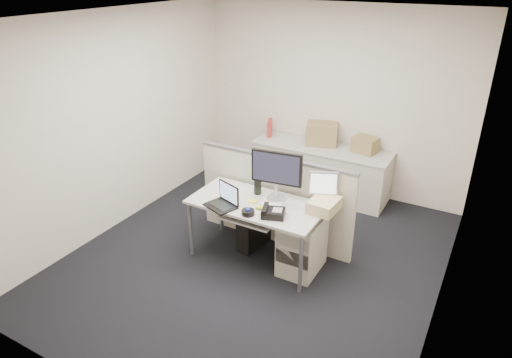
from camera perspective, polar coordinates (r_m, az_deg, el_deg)
The scene contains 29 objects.
floor at distance 5.48m, azimuth 0.09°, elevation -9.76°, with size 4.00×4.50×0.01m, color black.
ceiling at distance 4.51m, azimuth 0.11°, elevation 19.65°, with size 4.00×4.50×0.01m, color white.
wall_back at distance 6.79m, azimuth 9.51°, elevation 9.62°, with size 4.00×0.02×2.70m, color beige.
wall_front at distance 3.28m, azimuth -19.67°, elevation -9.50°, with size 4.00×0.02×2.70m, color beige.
wall_left at distance 6.01m, azimuth -16.93°, elevation 6.81°, with size 0.02×4.50×2.70m, color beige.
wall_right at distance 4.32m, azimuth 23.98°, elevation -1.60°, with size 0.02×4.50×2.70m, color beige.
desk at distance 5.13m, azimuth 0.09°, elevation -3.62°, with size 1.50×0.75×0.73m.
keyboard_tray at distance 5.01m, azimuth -0.92°, elevation -4.93°, with size 0.62×0.32×0.02m, color #ADABA1.
drawer_pedestal at distance 5.14m, azimuth 5.78°, elevation -8.13°, with size 0.40×0.55×0.65m, color #B7B19D.
cubicle_partition at distance 5.53m, azimuth 2.34°, elevation -2.71°, with size 2.00×0.06×1.10m, color beige.
back_counter at distance 6.84m, azimuth 7.99°, elevation 1.00°, with size 2.00×0.60×0.72m, color #B7B19D.
monitor_main at distance 5.05m, azimuth 2.58°, elevation 0.38°, with size 0.58×0.22×0.58m, color black.
monitor_small at distance 5.03m, azimuth 8.37°, elevation -1.20°, with size 0.32×0.16×0.39m, color #B7B7BC.
laptop at distance 4.97m, azimuth -4.51°, elevation -2.24°, with size 0.33×0.25×0.25m, color black.
trackball at distance 4.85m, azimuth -1.01°, elevation -4.20°, with size 0.14×0.14×0.05m, color black.
desk_phone at distance 4.82m, azimuth 2.17°, elevation -4.28°, with size 0.24×0.20×0.08m, color black.
paper_stack at distance 5.13m, azimuth 2.21°, elevation -2.75°, with size 0.23×0.30×0.01m, color silver.
sticky_pad at distance 5.12m, azimuth -0.40°, elevation -2.78°, with size 0.09×0.09×0.01m, color yellow.
travel_mug at distance 5.25m, azimuth 0.20°, elevation -0.94°, with size 0.09×0.09×0.18m, color black.
banana at distance 4.94m, azimuth 0.93°, elevation -3.66°, with size 0.20×0.05×0.04m, color yellow.
cellphone at distance 5.21m, azimuth 2.12°, elevation -2.26°, with size 0.05×0.10×0.01m, color black.
manila_folders at distance 4.96m, azimuth 8.52°, elevation -3.23°, with size 0.28×0.36×0.13m, color #C9B580.
keyboard at distance 4.95m, azimuth -0.65°, elevation -5.05°, with size 0.42×0.15×0.02m, color black.
pc_tower_desk at distance 5.57m, azimuth -0.26°, elevation -6.40°, with size 0.19×0.47×0.44m, color black.
pc_tower_spare_dark at distance 7.37m, azimuth 0.64°, elevation 2.01°, with size 0.20×0.50×0.46m, color black.
pc_tower_spare_silver at distance 7.19m, azimuth -2.64°, elevation 0.99°, with size 0.16×0.41×0.38m, color #B7B7BC.
cardboard_box_left at distance 6.76m, azimuth 8.24°, elevation 5.53°, with size 0.45×0.34×0.34m, color olive.
cardboard_box_right at distance 6.59m, azimuth 13.47°, elevation 4.11°, with size 0.33×0.26×0.24m, color olive.
red_binder at distance 7.09m, azimuth 1.73°, elevation 6.35°, with size 0.06×0.27×0.25m, color maroon.
Camera 1 is at (2.18, -3.92, 3.14)m, focal length 32.00 mm.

